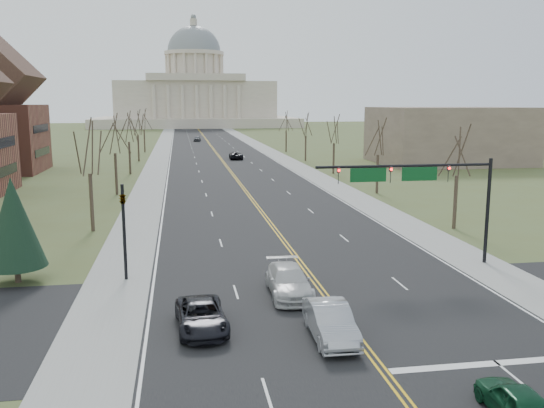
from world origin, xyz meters
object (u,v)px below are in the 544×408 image
object	(u,v)px
car_far_nb	(236,155)
car_far_sb	(197,139)
car_sb_inner_lead	(330,322)
car_sb_inner_second	(289,281)
signal_left	(124,221)
car_nb_inner_lead	(517,402)
signal_mast	(418,181)
car_sb_outer_lead	(201,316)

from	to	relation	value
car_far_nb	car_far_sb	xyz separation A→B (m)	(-5.71, 52.94, 0.01)
car_sb_inner_lead	car_sb_inner_second	world-z (taller)	car_sb_inner_lead
car_sb_inner_lead	car_far_nb	bearing A→B (deg)	88.34
car_far_sb	car_far_nb	bearing A→B (deg)	-75.87
car_sb_inner_lead	car_far_nb	xyz separation A→B (m)	(4.12, 86.42, -0.09)
signal_left	car_nb_inner_lead	world-z (taller)	signal_left
signal_left	car_far_sb	size ratio (longest dim) A/B	1.36
car_nb_inner_lead	car_far_nb	size ratio (longest dim) A/B	0.74
car_sb_inner_lead	car_far_sb	xyz separation A→B (m)	(-1.59, 139.36, -0.08)
signal_mast	car_nb_inner_lead	size ratio (longest dim) A/B	3.07
car_sb_outer_lead	car_far_sb	bearing A→B (deg)	84.54
signal_mast	car_far_nb	xyz separation A→B (m)	(-4.63, 75.56, -5.01)
car_far_sb	car_sb_inner_lead	bearing A→B (deg)	-81.37
signal_left	car_nb_inner_lead	size ratio (longest dim) A/B	1.52
signal_left	car_sb_inner_second	bearing A→B (deg)	-25.36
signal_mast	signal_left	distance (m)	19.06
car_sb_inner_lead	signal_left	bearing A→B (deg)	134.25
car_nb_inner_lead	car_sb_outer_lead	size ratio (longest dim) A/B	0.79
signal_mast	car_sb_outer_lead	size ratio (longest dim) A/B	2.43
signal_mast	car_nb_inner_lead	bearing A→B (deg)	-102.70
car_far_nb	car_far_sb	distance (m)	53.25
signal_mast	car_sb_inner_second	size ratio (longest dim) A/B	2.17
signal_mast	car_sb_inner_lead	distance (m)	14.79
car_sb_inner_second	car_far_nb	world-z (taller)	car_sb_inner_second
signal_mast	car_sb_inner_lead	world-z (taller)	signal_mast
car_nb_inner_lead	signal_mast	bearing A→B (deg)	-99.21
signal_mast	car_sb_inner_lead	bearing A→B (deg)	-128.88
car_far_nb	car_sb_inner_second	bearing A→B (deg)	87.58
car_sb_outer_lead	car_far_nb	world-z (taller)	car_far_nb
signal_left	car_far_nb	world-z (taller)	signal_left
car_sb_inner_lead	car_sb_outer_lead	xyz separation A→B (m)	(-5.88, 2.05, -0.13)
car_sb_inner_lead	car_sb_inner_second	bearing A→B (deg)	97.72
signal_mast	car_far_sb	size ratio (longest dim) A/B	2.76
car_nb_inner_lead	car_sb_inner_second	distance (m)	15.16
signal_mast	car_far_sb	world-z (taller)	signal_mast
signal_mast	car_sb_inner_lead	size ratio (longest dim) A/B	2.41
signal_left	car_nb_inner_lead	xyz separation A→B (m)	(14.73, -18.69, -3.03)
signal_left	car_sb_outer_lead	distance (m)	10.26
car_sb_inner_lead	car_sb_inner_second	distance (m)	6.43
car_sb_inner_lead	signal_mast	bearing A→B (deg)	52.19
car_sb_inner_second	car_far_nb	size ratio (longest dim) A/B	1.05
car_far_sb	signal_left	bearing A→B (deg)	-85.86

